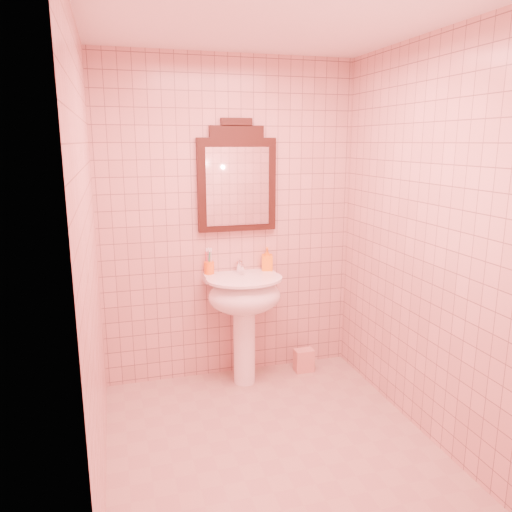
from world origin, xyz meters
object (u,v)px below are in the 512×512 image
object	(u,v)px
towel	(304,360)
toothbrush_cup	(209,267)
pedestal_sink	(244,303)
soap_dispenser	(267,259)
mirror	(237,180)

from	to	relation	value
towel	toothbrush_cup	bearing A→B (deg)	170.74
pedestal_sink	soap_dispenser	xyz separation A→B (m)	(0.23, 0.16, 0.29)
soap_dispenser	towel	size ratio (longest dim) A/B	0.99
mirror	towel	world-z (taller)	mirror
pedestal_sink	soap_dispenser	world-z (taller)	soap_dispenser
pedestal_sink	toothbrush_cup	size ratio (longest dim) A/B	4.82
pedestal_sink	towel	world-z (taller)	pedestal_sink
pedestal_sink	mirror	xyz separation A→B (m)	(-0.00, 0.20, 0.92)
pedestal_sink	soap_dispenser	distance (m)	0.41
soap_dispenser	towel	world-z (taller)	soap_dispenser
pedestal_sink	soap_dispenser	bearing A→B (deg)	35.01
mirror	towel	xyz separation A→B (m)	(0.52, -0.14, -1.49)
pedestal_sink	toothbrush_cup	distance (m)	0.39
toothbrush_cup	towel	bearing A→B (deg)	-9.26
toothbrush_cup	soap_dispenser	world-z (taller)	soap_dispenser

